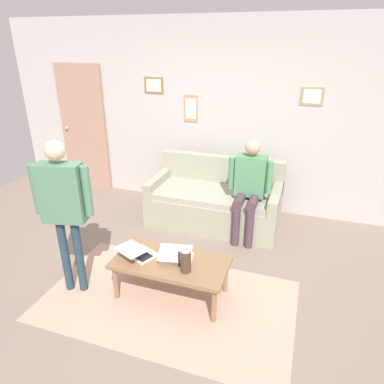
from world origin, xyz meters
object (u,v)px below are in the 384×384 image
french_press (186,260)px  person_seated (249,184)px  coffee_table (171,265)px  interior_door (84,129)px  laptop_center (138,253)px  couch (215,202)px  laptop_left (176,256)px  person_standing (63,200)px

french_press → person_seated: person_seated is taller
coffee_table → person_seated: person_seated is taller
interior_door → coffee_table: 3.35m
laptop_center → couch: bearing=-101.2°
couch → french_press: size_ratio=6.67×
interior_door → person_seated: (-2.92, 0.80, -0.30)m
laptop_left → person_standing: size_ratio=0.23×
interior_door → person_seated: bearing=164.7°
laptop_center → person_standing: (0.63, 0.20, 0.56)m
couch → french_press: 1.77m
person_seated → laptop_left: bearing=72.1°
couch → interior_door: bearing=-13.3°
coffee_table → person_standing: size_ratio=0.71×
laptop_left → coffee_table: bearing=33.4°
couch → laptop_left: 1.61m
french_press → couch: bearing=-83.7°
couch → coffee_table: (-0.00, 1.64, 0.05)m
laptop_center → french_press: size_ratio=1.65×
laptop_left → french_press: (-0.15, 0.13, 0.08)m
coffee_table → person_seated: (-0.49, -1.41, 0.37)m
laptop_left → interior_door: bearing=-41.4°
couch → person_standing: 2.22m
couch → laptop_center: bearing=78.8°
interior_door → laptop_left: interior_door is taller
coffee_table → person_standing: (0.96, 0.24, 0.66)m
person_standing → laptop_left: bearing=-165.3°
interior_door → laptop_left: bearing=138.6°
coffee_table → person_seated: bearing=-109.2°
laptop_center → person_seated: 1.69m
laptop_center → person_seated: person_seated is taller
couch → laptop_left: couch is taller
laptop_center → laptop_left: bearing=-169.8°
coffee_table → person_seated: 1.54m
interior_door → person_standing: size_ratio=1.29×
interior_door → laptop_left: size_ratio=5.71×
couch → french_press: bearing=96.3°
couch → laptop_center: couch is taller
laptop_center → person_standing: size_ratio=0.27×
couch → laptop_center: size_ratio=4.05×
french_press → coffee_table: bearing=-28.6°
interior_door → french_press: interior_door is taller
laptop_center → french_press: bearing=172.8°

